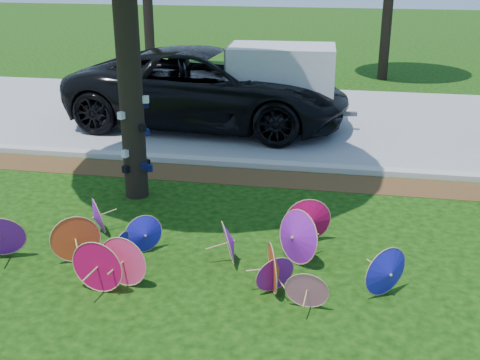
# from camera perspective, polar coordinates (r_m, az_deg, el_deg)

# --- Properties ---
(ground) EXTENTS (90.00, 90.00, 0.00)m
(ground) POSITION_cam_1_polar(r_m,az_deg,el_deg) (8.65, -5.76, -10.07)
(ground) COLOR black
(ground) RESTS_ON ground
(mulch_strip) EXTENTS (90.00, 1.00, 0.01)m
(mulch_strip) POSITION_cam_1_polar(r_m,az_deg,el_deg) (12.60, -0.18, 0.34)
(mulch_strip) COLOR #472D16
(mulch_strip) RESTS_ON ground
(curb) EXTENTS (90.00, 0.30, 0.12)m
(curb) POSITION_cam_1_polar(r_m,az_deg,el_deg) (13.23, 0.38, 1.61)
(curb) COLOR #B7B5AD
(curb) RESTS_ON ground
(street) EXTENTS (90.00, 8.00, 0.01)m
(street) POSITION_cam_1_polar(r_m,az_deg,el_deg) (17.17, 2.82, 5.95)
(street) COLOR gray
(street) RESTS_ON ground
(parasol_pile) EXTENTS (6.53, 2.25, 0.85)m
(parasol_pile) POSITION_cam_1_polar(r_m,az_deg,el_deg) (8.90, -4.77, -6.37)
(parasol_pile) COLOR purple
(parasol_pile) RESTS_ON ground
(black_van) EXTENTS (7.55, 3.80, 2.05)m
(black_van) POSITION_cam_1_polar(r_m,az_deg,el_deg) (16.14, -2.96, 8.70)
(black_van) COLOR black
(black_van) RESTS_ON ground
(cargo_trailer) EXTENTS (2.76, 1.83, 2.47)m
(cargo_trailer) POSITION_cam_1_polar(r_m,az_deg,el_deg) (15.86, 3.96, 9.24)
(cargo_trailer) COLOR silver
(cargo_trailer) RESTS_ON ground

